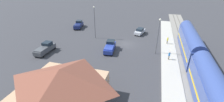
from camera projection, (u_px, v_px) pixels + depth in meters
The scene contains 12 objects.
ground_plane at pixel (126, 44), 38.89m from camera, with size 200.00×200.00×0.00m, color #38383D.
railway_track at pixel (187, 50), 35.51m from camera, with size 4.80×70.00×0.30m.
platform at pixel (168, 48), 36.44m from camera, with size 3.20×46.00×0.30m.
station_building at pixel (62, 88), 19.57m from camera, with size 10.49×9.51×5.77m.
pedestrian_on_platform at pixel (168, 40), 37.95m from camera, with size 0.36×0.36×1.71m.
pedestrian_waiting_far at pixel (169, 55), 31.00m from camera, with size 0.36×0.36×1.71m.
pickup_navy at pixel (79, 25), 49.92m from camera, with size 3.06×5.69×2.14m.
pickup_charcoal at pixel (45, 48), 34.33m from camera, with size 2.00×5.41×2.14m.
sedan_silver at pixel (140, 31), 44.79m from camera, with size 2.84×4.81×1.74m.
pickup_blue at pixel (110, 47), 35.11m from camera, with size 2.52×5.58×2.14m.
light_pole_near_platform at pixel (158, 32), 32.06m from camera, with size 0.44×0.44×7.83m.
light_pole_lot_center at pixel (94, 19), 40.07m from camera, with size 0.44×0.44×8.47m.
Camera 1 is at (-6.11, 35.16, 15.95)m, focal length 25.04 mm.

